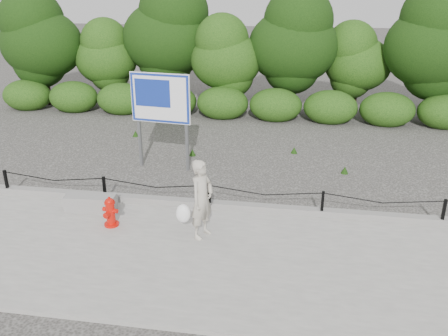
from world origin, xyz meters
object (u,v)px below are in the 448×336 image
advertising_sign (160,103)px  concrete_block (91,203)px  fire_hydrant (110,212)px  pedestrian (201,200)px

advertising_sign → concrete_block: bearing=-99.4°
fire_hydrant → pedestrian: (1.97, -0.12, 0.49)m
pedestrian → concrete_block: pedestrian is taller
fire_hydrant → concrete_block: size_ratio=0.58×
pedestrian → advertising_sign: 4.19m
fire_hydrant → advertising_sign: (0.13, 3.51, 1.48)m
advertising_sign → pedestrian: bearing=-56.3°
pedestrian → fire_hydrant: bearing=110.2°
concrete_block → advertising_sign: size_ratio=0.42×
pedestrian → concrete_block: size_ratio=1.45×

